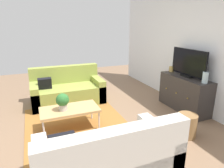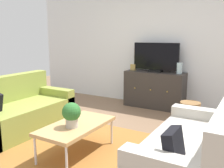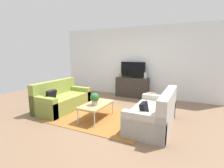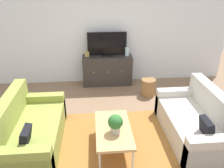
{
  "view_description": "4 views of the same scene",
  "coord_description": "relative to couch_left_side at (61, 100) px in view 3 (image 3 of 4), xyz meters",
  "views": [
    {
      "loc": [
        3.32,
        -0.83,
        1.9
      ],
      "look_at": [
        0.0,
        0.52,
        0.8
      ],
      "focal_mm": 31.92,
      "sensor_mm": 36.0,
      "label": 1
    },
    {
      "loc": [
        1.87,
        -2.67,
        1.52
      ],
      "look_at": [
        0.0,
        0.52,
        0.8
      ],
      "focal_mm": 39.96,
      "sensor_mm": 36.0,
      "label": 2
    },
    {
      "loc": [
        2.14,
        -3.83,
        1.69
      ],
      "look_at": [
        0.0,
        0.52,
        0.8
      ],
      "focal_mm": 26.65,
      "sensor_mm": 36.0,
      "label": 3
    },
    {
      "loc": [
        -0.32,
        -3.21,
        2.55
      ],
      "look_at": [
        0.0,
        0.52,
        0.8
      ],
      "focal_mm": 36.2,
      "sensor_mm": 36.0,
      "label": 4
    }
  ],
  "objects": [
    {
      "name": "glass_vase",
      "position": [
        1.97,
        2.37,
        0.59
      ],
      "size": [
        0.11,
        0.11,
        0.22
      ],
      "primitive_type": "cylinder",
      "color": "silver",
      "rests_on": "tv_console"
    },
    {
      "name": "tv_console",
      "position": [
        1.46,
        2.37,
        0.1
      ],
      "size": [
        1.26,
        0.47,
        0.77
      ],
      "color": "#332D2B",
      "rests_on": "ground_plane"
    },
    {
      "name": "flat_screen_tv",
      "position": [
        1.46,
        2.39,
        0.78
      ],
      "size": [
        0.97,
        0.16,
        0.61
      ],
      "color": "black",
      "rests_on": "tv_console"
    },
    {
      "name": "potted_plant",
      "position": [
        1.41,
        -0.3,
        0.3
      ],
      "size": [
        0.23,
        0.23,
        0.31
      ],
      "color": "#B7B2A8",
      "rests_on": "coffee_table"
    },
    {
      "name": "coffee_table",
      "position": [
        1.39,
        -0.19,
        0.09
      ],
      "size": [
        0.56,
        1.04,
        0.41
      ],
      "color": "tan",
      "rests_on": "ground_plane"
    },
    {
      "name": "wicker_basket",
      "position": [
        2.39,
        1.63,
        -0.08
      ],
      "size": [
        0.34,
        0.34,
        0.41
      ],
      "primitive_type": "cylinder",
      "color": "olive",
      "rests_on": "ground_plane"
    },
    {
      "name": "wall_back",
      "position": [
        1.44,
        2.65,
        1.06
      ],
      "size": [
        6.4,
        0.12,
        2.7
      ],
      "primitive_type": "cube",
      "color": "white",
      "rests_on": "ground_plane"
    },
    {
      "name": "couch_left_side",
      "position": [
        0.0,
        0.0,
        0.0
      ],
      "size": [
        0.88,
        1.69,
        0.87
      ],
      "color": "olive",
      "rests_on": "ground_plane"
    },
    {
      "name": "ground_plane",
      "position": [
        1.44,
        0.1,
        -0.29
      ],
      "size": [
        10.0,
        10.0,
        0.0
      ],
      "primitive_type": "plane",
      "color": "#84664C"
    },
    {
      "name": "couch_right_side",
      "position": [
        2.88,
        0.0,
        0.0
      ],
      "size": [
        0.88,
        1.69,
        0.87
      ],
      "color": "beige",
      "rests_on": "ground_plane"
    },
    {
      "name": "area_rug",
      "position": [
        1.44,
        -0.05,
        -0.28
      ],
      "size": [
        2.5,
        1.9,
        0.01
      ],
      "primitive_type": "cube",
      "color": "#9E662D",
      "rests_on": "ground_plane"
    },
    {
      "name": "mantel_clock",
      "position": [
        0.96,
        2.37,
        0.55
      ],
      "size": [
        0.11,
        0.07,
        0.13
      ],
      "primitive_type": "cube",
      "color": "tan",
      "rests_on": "tv_console"
    }
  ]
}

